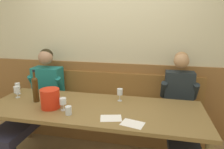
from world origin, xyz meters
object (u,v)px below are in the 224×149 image
(person_center_right_seat, at_px, (181,114))
(wine_glass_center_rear, at_px, (51,91))
(wine_glass_mid_left, at_px, (63,101))
(wine_glass_by_bottle, at_px, (17,90))
(wall_bench, at_px, (108,118))
(wine_bottle_clear_water, at_px, (35,88))
(dining_table, at_px, (94,113))
(ice_bucket, at_px, (50,99))
(wine_glass_right_end, at_px, (120,92))
(person_left_seat, at_px, (36,99))
(wine_glass_near_bucket, at_px, (18,86))
(water_tumbler_center, at_px, (68,110))

(person_center_right_seat, height_order, wine_glass_center_rear, person_center_right_seat)
(wine_glass_mid_left, xyz_separation_m, wine_glass_by_bottle, (-0.74, 0.23, -0.00))
(person_center_right_seat, relative_size, wine_glass_mid_left, 9.43)
(wall_bench, height_order, wine_bottle_clear_water, wine_bottle_clear_water)
(dining_table, relative_size, ice_bucket, 11.17)
(wine_bottle_clear_water, bearing_deg, wine_glass_right_end, 13.21)
(person_left_seat, bearing_deg, wine_glass_near_bucket, -142.95)
(person_center_right_seat, bearing_deg, wall_bench, 158.90)
(wine_glass_right_end, relative_size, wine_glass_center_rear, 1.11)
(wine_glass_near_bucket, bearing_deg, ice_bucket, -26.27)
(ice_bucket, xyz_separation_m, wine_glass_by_bottle, (-0.57, 0.20, -0.01))
(person_left_seat, height_order, wine_glass_near_bucket, person_left_seat)
(wall_bench, relative_size, person_center_right_seat, 2.09)
(wine_bottle_clear_water, relative_size, wine_glass_by_bottle, 2.67)
(dining_table, relative_size, wine_glass_near_bucket, 16.30)
(wall_bench, relative_size, person_left_seat, 2.11)
(wine_bottle_clear_water, bearing_deg, ice_bucket, -27.05)
(wine_bottle_clear_water, xyz_separation_m, wine_glass_near_bucket, (-0.39, 0.19, -0.06))
(person_left_seat, relative_size, wine_glass_by_bottle, 8.87)
(person_left_seat, xyz_separation_m, ice_bucket, (0.48, -0.45, 0.23))
(dining_table, bearing_deg, person_center_right_seat, 17.17)
(wine_glass_right_end, bearing_deg, wine_glass_near_bucket, -178.17)
(wall_bench, distance_m, wine_glass_right_end, 0.77)
(wall_bench, distance_m, wine_glass_center_rear, 0.98)
(dining_table, height_order, ice_bucket, ice_bucket)
(person_left_seat, height_order, wine_bottle_clear_water, person_left_seat)
(wine_glass_center_rear, bearing_deg, wine_glass_by_bottle, -169.47)
(wine_glass_mid_left, bearing_deg, wall_bench, 70.50)
(wine_glass_by_bottle, xyz_separation_m, water_tumbler_center, (0.84, -0.32, -0.05))
(person_left_seat, height_order, wine_glass_center_rear, person_left_seat)
(wine_glass_near_bucket, bearing_deg, wine_glass_center_rear, -4.39)
(wine_glass_by_bottle, relative_size, wine_glass_center_rear, 1.06)
(wine_glass_right_end, height_order, wine_glass_by_bottle, wine_glass_right_end)
(ice_bucket, relative_size, wine_glass_right_end, 1.42)
(ice_bucket, bearing_deg, person_center_right_seat, 16.39)
(wine_glass_right_end, bearing_deg, person_left_seat, 175.86)
(dining_table, distance_m, wine_glass_near_bucket, 1.14)
(person_center_right_seat, distance_m, wine_glass_mid_left, 1.38)
(person_center_right_seat, xyz_separation_m, wine_glass_near_bucket, (-2.10, -0.10, 0.23))
(wine_glass_center_rear, distance_m, wine_glass_near_bucket, 0.51)
(ice_bucket, bearing_deg, wine_bottle_clear_water, 152.95)
(dining_table, xyz_separation_m, wine_glass_by_bottle, (-1.03, 0.08, 0.17))
(wine_glass_right_end, xyz_separation_m, water_tumbler_center, (-0.45, -0.48, -0.07))
(wine_bottle_clear_water, relative_size, wine_glass_center_rear, 2.84)
(wine_bottle_clear_water, bearing_deg, wine_glass_by_bottle, 167.57)
(ice_bucket, relative_size, wine_glass_mid_left, 1.57)
(wine_glass_by_bottle, bearing_deg, wine_glass_near_bucket, 123.38)
(wine_glass_near_bucket, bearing_deg, dining_table, -10.24)
(wall_bench, height_order, person_center_right_seat, person_center_right_seat)
(water_tumbler_center, bearing_deg, ice_bucket, 155.97)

